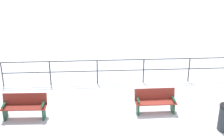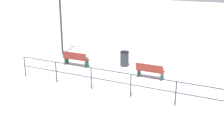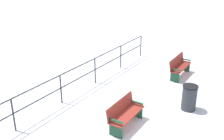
{
  "view_description": "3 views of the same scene",
  "coord_description": "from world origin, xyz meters",
  "views": [
    {
      "loc": [
        9.54,
        -2.22,
        5.53
      ],
      "look_at": [
        -2.06,
        -1.46,
        0.92
      ],
      "focal_mm": 47.91,
      "sensor_mm": 36.0,
      "label": 1
    },
    {
      "loc": [
        -14.34,
        -4.72,
        5.62
      ],
      "look_at": [
        -2.39,
        1.13,
        1.02
      ],
      "focal_mm": 47.46,
      "sensor_mm": 36.0,
      "label": 2
    },
    {
      "loc": [
        3.55,
        -6.35,
        4.93
      ],
      "look_at": [
        -1.06,
        0.75,
        1.43
      ],
      "focal_mm": 43.6,
      "sensor_mm": 36.0,
      "label": 3
    }
  ],
  "objects": [
    {
      "name": "bench_nearest",
      "position": [
        0.02,
        -4.71,
        0.46
      ],
      "size": [
        0.58,
        1.57,
        0.86
      ],
      "rotation": [
        0.0,
        0.0,
        -0.03
      ],
      "color": "maroon",
      "rests_on": "ground"
    },
    {
      "name": "ground_plane",
      "position": [
        0.0,
        0.0,
        0.0
      ],
      "size": [
        80.0,
        80.0,
        0.0
      ],
      "primitive_type": "plane",
      "color": "white",
      "rests_on": "ground"
    },
    {
      "name": "bench_second",
      "position": [
        -0.1,
        -0.0,
        0.44
      ],
      "size": [
        0.55,
        1.5,
        0.85
      ],
      "rotation": [
        0.0,
        0.0,
        0.01
      ],
      "color": "maroon",
      "rests_on": "ground"
    },
    {
      "name": "waterfront_railing",
      "position": [
        -2.76,
        0.0,
        0.75
      ],
      "size": [
        0.05,
        12.49,
        1.12
      ],
      "color": "#26282D",
      "rests_on": "ground"
    }
  ]
}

